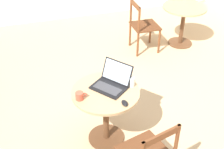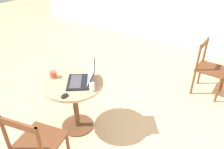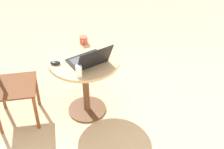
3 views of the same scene
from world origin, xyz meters
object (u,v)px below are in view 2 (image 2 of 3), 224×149
(mug, at_px, (53,74))
(drinking_glass, at_px, (92,87))
(chair_near_front, at_px, (37,144))
(mouse, at_px, (64,96))
(laptop, at_px, (82,79))
(cafe_table_near, at_px, (74,94))
(chair_mid_left, at_px, (209,68))

(mug, distance_m, drinking_glass, 0.59)
(chair_near_front, bearing_deg, mouse, 97.68)
(laptop, bearing_deg, mouse, -83.64)
(chair_near_front, bearing_deg, cafe_table_near, 103.99)
(drinking_glass, bearing_deg, chair_near_front, -98.38)
(cafe_table_near, height_order, mouse, mouse)
(cafe_table_near, bearing_deg, laptop, 38.14)
(mug, bearing_deg, laptop, 16.59)
(mug, bearing_deg, chair_mid_left, 51.63)
(chair_mid_left, bearing_deg, cafe_table_near, -123.12)
(cafe_table_near, distance_m, drinking_glass, 0.37)
(laptop, distance_m, mouse, 0.33)
(mouse, distance_m, mug, 0.47)
(chair_near_front, height_order, laptop, laptop)
(laptop, xyz_separation_m, mouse, (0.04, -0.33, -0.03))
(cafe_table_near, xyz_separation_m, mug, (-0.29, -0.05, 0.21))
(drinking_glass, bearing_deg, mouse, -123.68)
(chair_mid_left, xyz_separation_m, laptop, (-1.11, -1.76, 0.31))
(laptop, bearing_deg, mug, -163.41)
(mouse, bearing_deg, drinking_glass, 56.32)
(cafe_table_near, xyz_separation_m, laptop, (0.08, 0.07, 0.22))
(mouse, xyz_separation_m, drinking_glass, (0.18, 0.26, 0.04))
(cafe_table_near, relative_size, drinking_glass, 6.49)
(mouse, height_order, drinking_glass, drinking_glass)
(cafe_table_near, relative_size, mug, 6.13)
(chair_mid_left, distance_m, mug, 2.41)
(chair_near_front, xyz_separation_m, laptop, (-0.10, 0.82, 0.31))
(mouse, height_order, mug, mug)
(mug, bearing_deg, drinking_glass, 4.33)
(mug, bearing_deg, mouse, -28.02)
(chair_mid_left, xyz_separation_m, mouse, (-1.07, -2.09, 0.28))
(chair_near_front, bearing_deg, laptop, 97.15)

